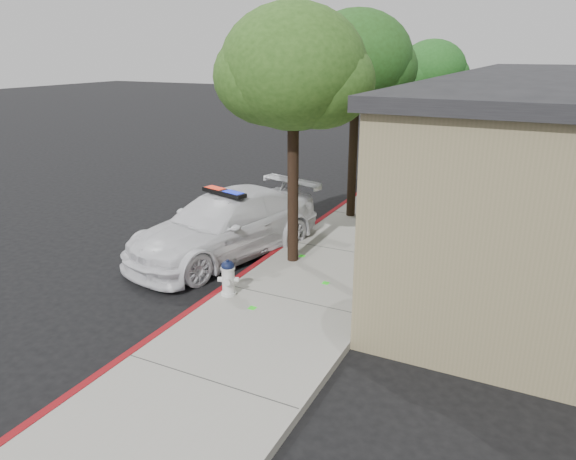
{
  "coord_description": "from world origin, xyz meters",
  "views": [
    {
      "loc": [
        5.74,
        -8.53,
        4.87
      ],
      "look_at": [
        0.61,
        1.83,
        0.9
      ],
      "focal_mm": 32.83,
      "sensor_mm": 36.0,
      "label": 1
    }
  ],
  "objects_px": {
    "police_car": "(225,225)",
    "street_tree_far": "(433,72)",
    "street_tree_near": "(293,73)",
    "street_tree_mid": "(357,63)",
    "fire_hydrant": "(228,277)"
  },
  "relations": [
    {
      "from": "police_car",
      "to": "street_tree_far",
      "type": "height_order",
      "value": "street_tree_far"
    },
    {
      "from": "street_tree_near",
      "to": "fire_hydrant",
      "type": "bearing_deg",
      "value": -98.99
    },
    {
      "from": "street_tree_near",
      "to": "street_tree_far",
      "type": "height_order",
      "value": "street_tree_near"
    },
    {
      "from": "police_car",
      "to": "street_tree_far",
      "type": "xyz_separation_m",
      "value": [
        2.22,
        12.19,
        3.24
      ]
    },
    {
      "from": "street_tree_mid",
      "to": "street_tree_far",
      "type": "xyz_separation_m",
      "value": [
        0.41,
        8.07,
        -0.51
      ]
    },
    {
      "from": "street_tree_near",
      "to": "street_tree_far",
      "type": "xyz_separation_m",
      "value": [
        0.41,
        12.1,
        -0.38
      ]
    },
    {
      "from": "fire_hydrant",
      "to": "street_tree_mid",
      "type": "relative_size",
      "value": 0.13
    },
    {
      "from": "street_tree_far",
      "to": "street_tree_mid",
      "type": "bearing_deg",
      "value": -92.9
    },
    {
      "from": "street_tree_mid",
      "to": "police_car",
      "type": "bearing_deg",
      "value": -113.7
    },
    {
      "from": "police_car",
      "to": "street_tree_near",
      "type": "xyz_separation_m",
      "value": [
        1.81,
        0.09,
        3.61
      ]
    },
    {
      "from": "street_tree_mid",
      "to": "fire_hydrant",
      "type": "bearing_deg",
      "value": -93.26
    },
    {
      "from": "street_tree_near",
      "to": "street_tree_mid",
      "type": "xyz_separation_m",
      "value": [
        0.0,
        4.03,
        0.13
      ]
    },
    {
      "from": "fire_hydrant",
      "to": "street_tree_far",
      "type": "height_order",
      "value": "street_tree_far"
    },
    {
      "from": "fire_hydrant",
      "to": "street_tree_far",
      "type": "relative_size",
      "value": 0.15
    },
    {
      "from": "police_car",
      "to": "street_tree_far",
      "type": "distance_m",
      "value": 12.81
    }
  ]
}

